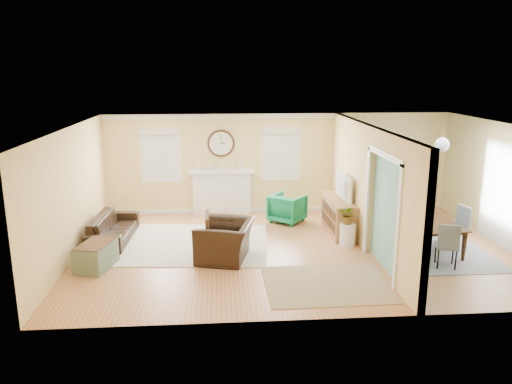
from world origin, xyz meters
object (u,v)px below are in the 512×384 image
sofa (113,228)px  eames_chair (225,241)px  green_chair (287,208)px  credenza (340,216)px  dining_table (426,234)px

sofa → eames_chair: (2.46, -1.33, 0.10)m
green_chair → credenza: size_ratio=0.49×
eames_chair → dining_table: size_ratio=0.65×
sofa → dining_table: (6.71, -1.02, 0.03)m
eames_chair → green_chair: eames_chair is taller
green_chair → dining_table: green_chair is taller
dining_table → credenza: bearing=48.9°
eames_chair → sofa: bearing=-104.5°
sofa → eames_chair: bearing=-115.8°
eames_chair → green_chair: bearing=160.4°
sofa → credenza: (5.13, 0.16, 0.11)m
eames_chair → credenza: size_ratio=0.75×
credenza → eames_chair: bearing=-150.9°
sofa → green_chair: size_ratio=2.54×
sofa → credenza: credenza is taller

